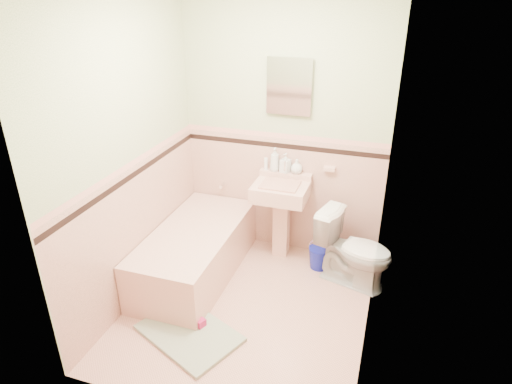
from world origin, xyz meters
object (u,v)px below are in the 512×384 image
(sink, at_px, (280,222))
(soap_bottle_right, at_px, (297,166))
(bucket, at_px, (319,258))
(soap_bottle_mid, at_px, (285,163))
(bathtub, at_px, (196,253))
(toilet, at_px, (355,250))
(medicine_cabinet, at_px, (289,86))
(soap_bottle_left, at_px, (275,159))
(shoe, at_px, (197,320))

(sink, height_order, soap_bottle_right, soap_bottle_right)
(bucket, bearing_deg, soap_bottle_mid, 151.09)
(bathtub, bearing_deg, toilet, 13.18)
(sink, xyz_separation_m, soap_bottle_right, (0.11, 0.18, 0.53))
(bathtub, xyz_separation_m, soap_bottle_mid, (0.67, 0.71, 0.74))
(bathtub, distance_m, soap_bottle_mid, 1.23)
(medicine_cabinet, relative_size, soap_bottle_left, 1.91)
(bathtub, height_order, soap_bottle_mid, soap_bottle_mid)
(sink, relative_size, soap_bottle_right, 5.65)
(toilet, bearing_deg, shoe, 147.67)
(medicine_cabinet, bearing_deg, shoe, -104.46)
(bathtub, distance_m, bucket, 1.21)
(soap_bottle_left, bearing_deg, bathtub, -128.46)
(shoe, bearing_deg, soap_bottle_right, 94.15)
(bathtub, xyz_separation_m, soap_bottle_right, (0.79, 0.71, 0.72))
(toilet, bearing_deg, bucket, 83.87)
(toilet, height_order, bucket, toilet)
(soap_bottle_left, distance_m, soap_bottle_mid, 0.11)
(sink, height_order, bucket, sink)
(medicine_cabinet, distance_m, bucket, 1.67)
(soap_bottle_mid, bearing_deg, shoe, -104.47)
(medicine_cabinet, relative_size, toilet, 0.64)
(soap_bottle_right, bearing_deg, shoe, -108.78)
(bucket, bearing_deg, sink, 172.13)
(bathtub, xyz_separation_m, toilet, (1.44, 0.34, 0.12))
(soap_bottle_mid, distance_m, shoe, 1.69)
(medicine_cabinet, xyz_separation_m, soap_bottle_right, (0.11, -0.03, -0.76))
(sink, distance_m, medicine_cabinet, 1.31)
(medicine_cabinet, height_order, soap_bottle_right, medicine_cabinet)
(toilet, distance_m, bucket, 0.43)
(bucket, bearing_deg, soap_bottle_right, 143.19)
(sink, bearing_deg, toilet, -14.26)
(toilet, relative_size, shoe, 4.53)
(bucket, relative_size, shoe, 1.40)
(soap_bottle_mid, height_order, soap_bottle_right, soap_bottle_mid)
(soap_bottle_mid, bearing_deg, soap_bottle_right, 0.00)
(sink, bearing_deg, bathtub, -142.07)
(soap_bottle_mid, xyz_separation_m, shoe, (-0.36, -1.38, -0.90))
(medicine_cabinet, height_order, bucket, medicine_cabinet)
(sink, bearing_deg, bucket, -7.87)
(soap_bottle_left, distance_m, bucket, 1.06)
(toilet, bearing_deg, sink, 91.49)
(sink, bearing_deg, shoe, -106.85)
(shoe, bearing_deg, toilet, 64.85)
(soap_bottle_mid, relative_size, shoe, 1.23)
(soap_bottle_right, bearing_deg, bucket, -36.81)
(sink, xyz_separation_m, medicine_cabinet, (0.00, 0.21, 1.29))
(soap_bottle_left, xyz_separation_m, shoe, (-0.25, -1.38, -0.93))
(bathtub, relative_size, soap_bottle_left, 6.40)
(bucket, bearing_deg, shoe, -124.61)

